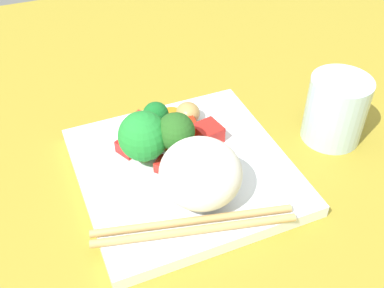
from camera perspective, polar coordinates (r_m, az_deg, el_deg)
ground_plane at (r=55.65cm, az=-0.96°, el=-4.51°), size 110.00×110.00×2.00cm
square_plate at (r=54.39cm, az=-0.98°, el=-3.19°), size 24.16×24.16×1.58cm
rice_mound at (r=48.15cm, az=1.37°, el=-3.46°), size 10.76×10.87×6.83cm
broccoli_floret_0 at (r=55.99cm, az=-4.42°, el=3.43°), size 3.14×3.14×4.82cm
broccoli_floret_1 at (r=52.17cm, az=-5.93°, el=0.93°), size 5.66×5.66×6.60cm
broccoli_floret_2 at (r=51.78cm, az=-1.97°, el=1.36°), size 4.29×4.29×6.49cm
carrot_slice_0 at (r=55.72cm, az=0.54°, el=-0.34°), size 3.34×3.34×0.60cm
carrot_slice_1 at (r=60.22cm, az=-2.53°, el=3.40°), size 4.05×4.05×0.77cm
carrot_slice_2 at (r=56.19cm, az=-2.62°, el=-0.10°), size 2.57×2.57×0.41cm
pepper_chunk_0 at (r=58.53cm, az=-6.47°, el=2.58°), size 3.01×2.88×1.92cm
pepper_chunk_1 at (r=56.93cm, az=-0.79°, el=1.69°), size 2.84×2.70×2.07cm
pepper_chunk_2 at (r=55.75cm, az=-7.36°, el=-0.08°), size 3.91×3.59×1.54cm
pepper_chunk_3 at (r=53.24cm, az=-3.36°, el=-2.30°), size 2.89×2.89×1.33cm
pepper_chunk_4 at (r=56.52cm, az=1.98°, el=1.33°), size 3.50×3.57×2.09cm
chicken_piece_0 at (r=59.21cm, az=-0.50°, el=3.80°), size 3.38×3.58×2.57cm
chopstick_pair at (r=47.36cm, az=0.24°, el=-9.87°), size 20.50×6.10×0.82cm
drinking_glass at (r=60.00cm, az=17.20°, el=3.89°), size 7.38×7.38×8.46cm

